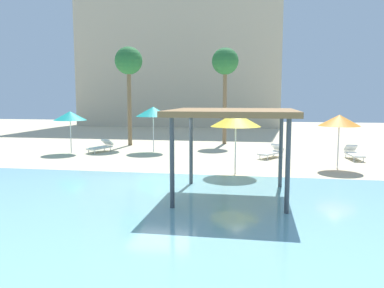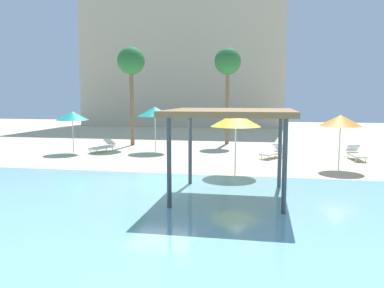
{
  "view_description": "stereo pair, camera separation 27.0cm",
  "coord_description": "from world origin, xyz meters",
  "views": [
    {
      "loc": [
        3.69,
        -14.75,
        3.34
      ],
      "look_at": [
        0.87,
        2.0,
        1.3
      ],
      "focal_mm": 36.21,
      "sensor_mm": 36.0,
      "label": 1
    },
    {
      "loc": [
        3.96,
        -14.7,
        3.34
      ],
      "look_at": [
        0.87,
        2.0,
        1.3
      ],
      "focal_mm": 36.21,
      "sensor_mm": 36.0,
      "label": 2
    }
  ],
  "objects": [
    {
      "name": "beach_umbrella_teal_1",
      "position": [
        -7.4,
        6.96,
        2.25
      ],
      "size": [
        1.95,
        1.95,
        2.52
      ],
      "color": "silver",
      "rests_on": "ground"
    },
    {
      "name": "shade_pavilion",
      "position": [
        2.9,
        -1.97,
        2.76
      ],
      "size": [
        4.06,
        4.06,
        2.95
      ],
      "color": "#42474C",
      "rests_on": "ground"
    },
    {
      "name": "beach_umbrella_teal_2",
      "position": [
        -2.63,
        8.37,
        2.48
      ],
      "size": [
        2.16,
        2.16,
        2.78
      ],
      "color": "silver",
      "rests_on": "ground"
    },
    {
      "name": "lounge_chair_2",
      "position": [
        -5.79,
        7.74,
        0.33
      ],
      "size": [
        1.15,
        1.99,
        0.74
      ],
      "rotation": [
        0.0,
        0.0,
        -1.88
      ],
      "color": "white",
      "rests_on": "ground"
    },
    {
      "name": "lagoon_water",
      "position": [
        0.0,
        -5.25,
        0.02
      ],
      "size": [
        44.0,
        13.5,
        0.04
      ],
      "primitive_type": "cube",
      "color": "#7AB7C1",
      "rests_on": "ground"
    },
    {
      "name": "beach_umbrella_yellow_0",
      "position": [
        2.78,
        2.0,
        2.4
      ],
      "size": [
        2.18,
        2.18,
        2.7
      ],
      "color": "silver",
      "rests_on": "ground"
    },
    {
      "name": "palm_tree_1",
      "position": [
        1.37,
        13.21,
        5.72
      ],
      "size": [
        1.9,
        1.9,
        6.86
      ],
      "color": "brown",
      "rests_on": "ground"
    },
    {
      "name": "lounge_chair_1",
      "position": [
        4.56,
        7.14,
        0.33
      ],
      "size": [
        1.53,
        1.92,
        0.74
      ],
      "rotation": [
        0.0,
        0.0,
        -2.14
      ],
      "color": "white",
      "rests_on": "ground"
    },
    {
      "name": "lounge_chair_0",
      "position": [
        8.93,
        7.32,
        0.33
      ],
      "size": [
        0.74,
        1.93,
        0.74
      ],
      "rotation": [
        0.0,
        0.0,
        -1.5
      ],
      "color": "white",
      "rests_on": "ground"
    },
    {
      "name": "beach_umbrella_orange_3",
      "position": [
        7.48,
        4.17,
        2.28
      ],
      "size": [
        1.91,
        1.91,
        2.55
      ],
      "color": "silver",
      "rests_on": "ground"
    },
    {
      "name": "hotel_block_0",
      "position": [
        -5.6,
        33.68,
        9.97
      ],
      "size": [
        23.56,
        11.22,
        19.94
      ],
      "primitive_type": "cube",
      "color": "beige",
      "rests_on": "ground"
    },
    {
      "name": "palm_tree_0",
      "position": [
        -5.11,
        11.22,
        5.68
      ],
      "size": [
        1.9,
        1.9,
        6.82
      ],
      "color": "brown",
      "rests_on": "ground"
    },
    {
      "name": "ground_plane",
      "position": [
        0.0,
        0.0,
        0.0
      ],
      "size": [
        80.0,
        80.0,
        0.0
      ],
      "primitive_type": "plane",
      "color": "beige"
    }
  ]
}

